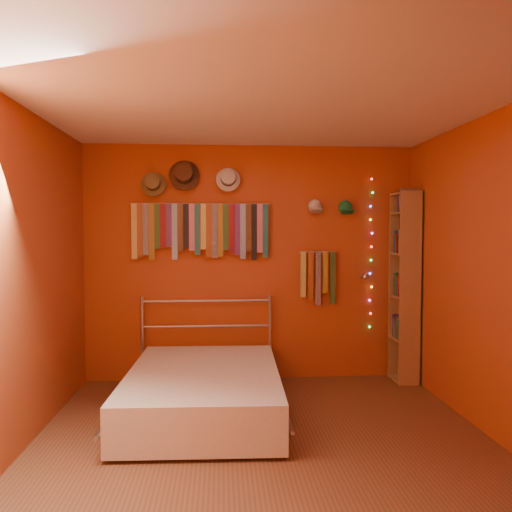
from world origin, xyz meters
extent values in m
plane|color=brown|center=(0.00, 0.00, 0.00)|extent=(3.50, 3.50, 0.00)
cube|color=#9E3919|center=(0.00, 1.75, 1.25)|extent=(3.50, 0.02, 2.50)
cube|color=#9E3919|center=(1.75, 0.00, 1.25)|extent=(0.02, 3.50, 2.50)
cube|color=#9E3919|center=(-1.75, 0.00, 1.25)|extent=(0.02, 3.50, 2.50)
cube|color=white|center=(0.00, 0.00, 2.50)|extent=(3.50, 3.50, 0.02)
cylinder|color=#A6A7AB|center=(-0.53, 1.70, 1.88)|extent=(1.45, 0.01, 0.01)
cube|color=#CEB052|center=(-1.22, 1.69, 1.59)|extent=(0.06, 0.01, 0.58)
cube|color=brown|center=(-1.16, 1.68, 1.60)|extent=(0.06, 0.01, 0.56)
cube|color=navy|center=(-1.10, 1.68, 1.61)|extent=(0.06, 0.01, 0.53)
cube|color=brown|center=(-1.04, 1.69, 1.58)|extent=(0.06, 0.01, 0.59)
cube|color=#1E471C|center=(-0.98, 1.68, 1.64)|extent=(0.06, 0.01, 0.47)
cube|color=#630E0F|center=(-0.92, 1.68, 1.65)|extent=(0.06, 0.01, 0.46)
cube|color=#3A1862|center=(-0.86, 1.69, 1.65)|extent=(0.06, 0.01, 0.45)
cube|color=#73A1CD|center=(-0.80, 1.68, 1.58)|extent=(0.06, 0.01, 0.58)
cube|color=#4A2E18|center=(-0.74, 1.68, 1.63)|extent=(0.06, 0.01, 0.50)
cube|color=black|center=(-0.68, 1.69, 1.64)|extent=(0.06, 0.01, 0.47)
cube|color=#C4629A|center=(-0.62, 1.68, 1.63)|extent=(0.06, 0.01, 0.49)
cube|color=#1C5862|center=(-0.56, 1.68, 1.61)|extent=(0.06, 0.01, 0.53)
cube|color=#CDB552|center=(-0.50, 1.69, 1.64)|extent=(0.06, 0.01, 0.48)
cube|color=brown|center=(-0.44, 1.68, 1.60)|extent=(0.06, 0.01, 0.56)
cube|color=navy|center=(-0.38, 1.68, 1.59)|extent=(0.06, 0.01, 0.57)
cube|color=olive|center=(-0.32, 1.69, 1.60)|extent=(0.06, 0.01, 0.56)
cube|color=#2C4F1F|center=(-0.26, 1.68, 1.63)|extent=(0.06, 0.01, 0.48)
cube|color=maroon|center=(-0.20, 1.68, 1.62)|extent=(0.06, 0.01, 0.52)
cube|color=#4D175C|center=(-0.14, 1.69, 1.61)|extent=(0.06, 0.01, 0.53)
cube|color=#708AC8|center=(-0.08, 1.68, 1.59)|extent=(0.06, 0.01, 0.58)
cube|color=#4F331A|center=(-0.02, 1.68, 1.63)|extent=(0.06, 0.01, 0.50)
cube|color=black|center=(0.04, 1.69, 1.58)|extent=(0.06, 0.01, 0.59)
cube|color=#B75B89|center=(0.09, 1.68, 1.62)|extent=(0.06, 0.01, 0.51)
cube|color=#195A5A|center=(0.15, 1.68, 1.60)|extent=(0.06, 0.01, 0.56)
cylinder|color=#A6A7AB|center=(0.72, 1.70, 1.37)|extent=(0.40, 0.01, 0.01)
cube|color=#B4B849|center=(0.56, 1.69, 1.13)|extent=(0.06, 0.01, 0.48)
cube|color=brown|center=(0.64, 1.68, 1.11)|extent=(0.06, 0.01, 0.51)
cube|color=#151357|center=(0.72, 1.68, 1.08)|extent=(0.06, 0.01, 0.57)
cube|color=olive|center=(0.80, 1.69, 1.15)|extent=(0.06, 0.01, 0.44)
cube|color=#27491D|center=(0.88, 1.68, 1.09)|extent=(0.06, 0.01, 0.56)
cylinder|color=brown|center=(-1.01, 1.69, 2.08)|extent=(0.26, 0.06, 0.25)
cylinder|color=brown|center=(-1.01, 1.65, 2.09)|extent=(0.15, 0.13, 0.17)
cylinder|color=#332314|center=(-1.01, 1.67, 2.08)|extent=(0.16, 0.05, 0.16)
cylinder|color=#462819|center=(-0.69, 1.69, 2.17)|extent=(0.32, 0.08, 0.32)
cylinder|color=#462819|center=(-0.69, 1.63, 2.18)|extent=(0.19, 0.16, 0.21)
cylinder|color=black|center=(-0.69, 1.66, 2.18)|extent=(0.20, 0.06, 0.20)
cylinder|color=beige|center=(-0.24, 1.69, 2.13)|extent=(0.25, 0.06, 0.25)
cylinder|color=beige|center=(-0.24, 1.65, 2.14)|extent=(0.15, 0.13, 0.17)
cylinder|color=black|center=(-0.24, 1.67, 2.14)|extent=(0.15, 0.05, 0.15)
ellipsoid|color=beige|center=(0.68, 1.70, 1.85)|extent=(0.16, 0.12, 0.16)
cube|color=beige|center=(0.68, 1.60, 1.80)|extent=(0.12, 0.09, 0.05)
ellipsoid|color=#1B7C3E|center=(1.01, 1.70, 1.84)|extent=(0.17, 0.12, 0.17)
cube|color=#1B7C3E|center=(1.01, 1.60, 1.79)|extent=(0.12, 0.09, 0.05)
sphere|color=#FF3333|center=(1.30, 1.71, 2.15)|extent=(0.02, 0.02, 0.02)
sphere|color=#33FF4C|center=(1.31, 1.71, 2.00)|extent=(0.02, 0.02, 0.02)
sphere|color=#4C66FF|center=(1.29, 1.71, 1.86)|extent=(0.02, 0.02, 0.02)
sphere|color=yellow|center=(1.29, 1.71, 1.71)|extent=(0.02, 0.02, 0.02)
sphere|color=#FF4CCC|center=(1.31, 1.71, 1.57)|extent=(0.02, 0.02, 0.02)
sphere|color=#FF3333|center=(1.31, 1.71, 1.42)|extent=(0.02, 0.02, 0.02)
sphere|color=#33FF4C|center=(1.30, 1.71, 1.28)|extent=(0.02, 0.02, 0.02)
sphere|color=#4C66FF|center=(1.30, 1.71, 1.13)|extent=(0.02, 0.02, 0.02)
sphere|color=yellow|center=(1.31, 1.71, 0.99)|extent=(0.02, 0.02, 0.02)
sphere|color=#FF4CCC|center=(1.29, 1.71, 0.84)|extent=(0.02, 0.02, 0.02)
sphere|color=#FF3333|center=(1.31, 1.71, 0.70)|extent=(0.02, 0.02, 0.02)
sphere|color=#33FF4C|center=(1.30, 1.71, 0.55)|extent=(0.02, 0.02, 0.02)
cylinder|color=#A6A7AB|center=(1.18, 1.73, 1.10)|extent=(0.03, 0.03, 0.03)
cylinder|color=#A6A7AB|center=(1.18, 1.62, 1.12)|extent=(0.01, 0.23, 0.07)
sphere|color=white|center=(1.18, 1.50, 1.11)|extent=(0.06, 0.06, 0.06)
cube|color=olive|center=(1.62, 1.37, 1.00)|extent=(0.24, 0.02, 2.00)
cube|color=olive|center=(1.62, 1.69, 1.00)|extent=(0.24, 0.02, 2.00)
cube|color=olive|center=(1.74, 1.53, 1.00)|extent=(0.02, 0.34, 2.00)
cube|color=olive|center=(1.62, 1.53, 0.02)|extent=(0.24, 0.32, 0.02)
cube|color=olive|center=(1.62, 1.53, 0.45)|extent=(0.24, 0.32, 0.02)
cube|color=olive|center=(1.62, 1.53, 0.90)|extent=(0.24, 0.32, 0.02)
cube|color=olive|center=(1.62, 1.53, 1.35)|extent=(0.24, 0.32, 0.02)
cube|color=olive|center=(1.62, 1.53, 1.78)|extent=(0.24, 0.32, 0.02)
cube|color=olive|center=(1.62, 1.53, 1.98)|extent=(0.24, 0.32, 0.02)
cylinder|color=#A6A7AB|center=(-1.14, 1.65, 0.45)|extent=(0.03, 0.03, 0.91)
cylinder|color=#A6A7AB|center=(0.20, 1.65, 0.45)|extent=(0.03, 0.03, 0.91)
cylinder|color=#A6A7AB|center=(-0.47, 1.65, 0.33)|extent=(1.34, 0.02, 0.02)
cylinder|color=#A6A7AB|center=(-0.47, 1.65, 0.59)|extent=(1.34, 0.02, 0.02)
cylinder|color=#A6A7AB|center=(-0.47, 1.65, 0.86)|extent=(1.34, 0.02, 0.02)
cube|color=beige|center=(-0.47, 0.69, 0.21)|extent=(1.33, 1.85, 0.36)
cylinder|color=#A6A7AB|center=(-1.14, 0.69, 0.19)|extent=(0.09, 1.82, 0.03)
cylinder|color=#A6A7AB|center=(0.20, 0.69, 0.19)|extent=(0.09, 1.82, 0.03)
camera|label=1|loc=(-0.32, -3.57, 1.59)|focal=35.00mm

